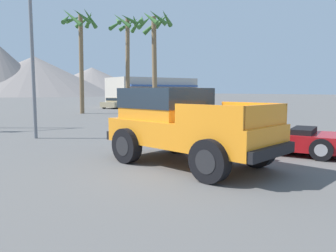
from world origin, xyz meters
The scene contains 10 objects.
ground_plane centered at (0.00, 0.00, 0.00)m, with size 320.00×320.00×0.00m, color #5B5956.
orange_pickup_truck centered at (0.25, 0.03, 1.14)m, with size 2.95×5.04×2.02m.
red_convertible_car centered at (3.83, -0.45, 0.42)m, with size 3.41×4.79×1.01m.
parked_car_tan centered at (11.49, 26.45, 0.60)m, with size 4.42×3.76×1.19m.
street_lamp_post centered at (-1.80, 7.16, 5.19)m, with size 0.90×0.24×8.79m.
palm_tree_tall centered at (8.71, 14.41, 5.93)m, with size 2.92×2.99×7.96m.
palm_tree_short centered at (5.14, 20.30, 6.48)m, with size 3.07×3.10×8.70m.
palm_tree_leaning centered at (8.95, 19.11, 6.42)m, with size 2.84×2.87×8.58m.
storefront_building centered at (17.58, 28.54, 1.77)m, with size 10.73×5.86×3.54m.
distant_mountain_range centered at (26.05, 126.07, 7.41)m, with size 100.78×64.70×18.54m.
Camera 1 is at (-5.07, -6.90, 1.95)m, focal length 35.00 mm.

